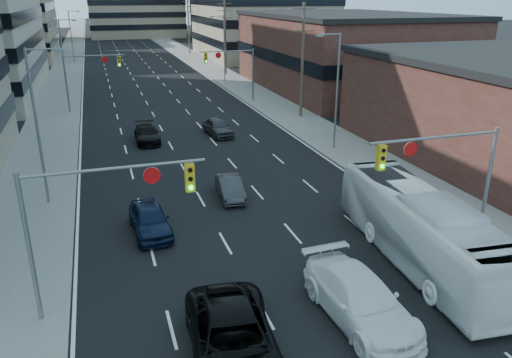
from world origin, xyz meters
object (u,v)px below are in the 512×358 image
Objects in this scene: transit_bus at (422,229)px; sedan_blue at (150,219)px; black_pickup at (233,341)px; white_van at (360,299)px.

transit_bus reaches higher than sedan_blue.
black_pickup is at bearing -85.19° from sedan_blue.
white_van is at bearing -142.41° from transit_bus.
black_pickup is 10.70m from transit_bus.
black_pickup is 1.40× the size of sedan_blue.
white_van is 11.91m from sedan_blue.
sedan_blue is at bearing 154.20° from transit_bus.
transit_bus reaches higher than white_van.
black_pickup reaches higher than sedan_blue.
sedan_blue is at bearing 121.67° from white_van.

